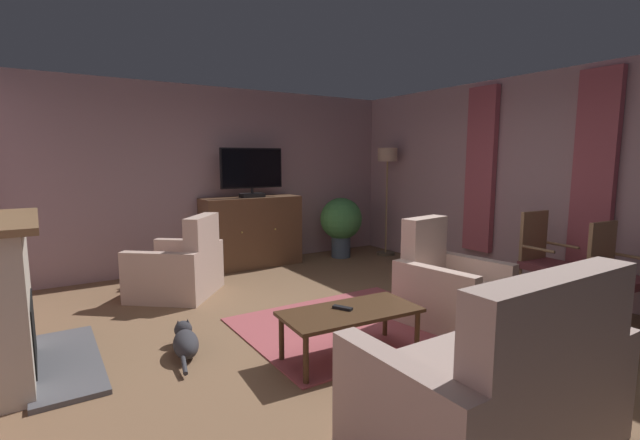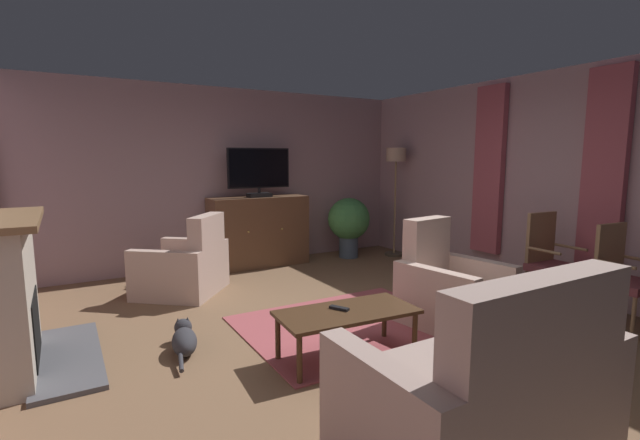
# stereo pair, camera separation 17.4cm
# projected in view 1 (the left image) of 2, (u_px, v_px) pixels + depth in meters

# --- Properties ---
(ground_plane) EXTENTS (6.43, 7.02, 0.04)m
(ground_plane) POSITION_uv_depth(u_px,v_px,m) (344.00, 334.00, 4.24)
(ground_plane) COLOR brown
(wall_back) EXTENTS (6.43, 0.10, 2.70)m
(wall_back) POSITION_uv_depth(u_px,v_px,m) (220.00, 178.00, 6.77)
(wall_back) COLOR gray
(wall_back) RESTS_ON ground_plane
(wall_right_with_window) EXTENTS (0.10, 7.02, 2.70)m
(wall_right_with_window) POSITION_uv_depth(u_px,v_px,m) (534.00, 182.00, 5.63)
(wall_right_with_window) COLOR #A6858B
(wall_right_with_window) RESTS_ON ground_plane
(curtain_panel_near) EXTENTS (0.10, 0.44, 2.27)m
(curtain_panel_near) POSITION_uv_depth(u_px,v_px,m) (594.00, 173.00, 4.92)
(curtain_panel_near) COLOR #A34C56
(curtain_panel_far) EXTENTS (0.10, 0.44, 2.27)m
(curtain_panel_far) POSITION_uv_depth(u_px,v_px,m) (481.00, 170.00, 6.17)
(curtain_panel_far) COLOR #A34C56
(rug_central) EXTENTS (2.09, 1.67, 0.01)m
(rug_central) POSITION_uv_depth(u_px,v_px,m) (350.00, 324.00, 4.43)
(rug_central) COLOR #9E474C
(rug_central) RESTS_ON ground_plane
(fireplace) EXTENTS (0.83, 1.42, 1.22)m
(fireplace) POSITION_uv_depth(u_px,v_px,m) (6.00, 303.00, 3.31)
(fireplace) COLOR #4C4C51
(fireplace) RESTS_ON ground_plane
(tv_cabinet) EXTENTS (1.50, 0.53, 1.07)m
(tv_cabinet) POSITION_uv_depth(u_px,v_px,m) (252.00, 233.00, 6.78)
(tv_cabinet) COLOR #402A1C
(tv_cabinet) RESTS_ON ground_plane
(television) EXTENTS (0.97, 0.20, 0.73)m
(television) POSITION_uv_depth(u_px,v_px,m) (252.00, 171.00, 6.60)
(television) COLOR black
(television) RESTS_ON tv_cabinet
(coffee_table) EXTENTS (1.19, 0.63, 0.41)m
(coffee_table) POSITION_uv_depth(u_px,v_px,m) (351.00, 315.00, 3.65)
(coffee_table) COLOR #422B19
(coffee_table) RESTS_ON ground_plane
(tv_remote) EXTENTS (0.12, 0.17, 0.02)m
(tv_remote) POSITION_uv_depth(u_px,v_px,m) (343.00, 308.00, 3.67)
(tv_remote) COLOR black
(tv_remote) RESTS_ON coffee_table
(sofa_floral) EXTENTS (1.51, 0.94, 1.09)m
(sofa_floral) POSITION_uv_depth(u_px,v_px,m) (496.00, 389.00, 2.52)
(sofa_floral) COLOR #A3897F
(sofa_floral) RESTS_ON ground_plane
(armchair_facing_sofa) EXTENTS (1.28, 1.29, 0.98)m
(armchair_facing_sofa) POSITION_uv_depth(u_px,v_px,m) (180.00, 270.00, 5.37)
(armchair_facing_sofa) COLOR #BC9E8E
(armchair_facing_sofa) RESTS_ON ground_plane
(armchair_angled_to_table) EXTENTS (0.93, 1.02, 1.04)m
(armchair_angled_to_table) POSITION_uv_depth(u_px,v_px,m) (449.00, 291.00, 4.46)
(armchair_angled_to_table) COLOR #BC9E8E
(armchair_angled_to_table) RESTS_ON ground_plane
(side_chair_nearest_door) EXTENTS (0.50, 0.46, 1.02)m
(side_chair_nearest_door) POSITION_uv_depth(u_px,v_px,m) (613.00, 271.00, 4.41)
(side_chair_nearest_door) COLOR brown
(side_chair_nearest_door) RESTS_ON ground_plane
(side_chair_beside_plant) EXTENTS (0.51, 0.50, 1.05)m
(side_chair_beside_plant) POSITION_uv_depth(u_px,v_px,m) (544.00, 257.00, 5.01)
(side_chair_beside_plant) COLOR brown
(side_chair_beside_plant) RESTS_ON ground_plane
(potted_plant_leafy_by_curtain) EXTENTS (0.70, 0.70, 1.00)m
(potted_plant_leafy_by_curtain) POSITION_uv_depth(u_px,v_px,m) (341.00, 221.00, 7.39)
(potted_plant_leafy_by_curtain) COLOR #3D4C5B
(potted_plant_leafy_by_curtain) RESTS_ON ground_plane
(cat) EXTENTS (0.28, 0.74, 0.23)m
(cat) POSITION_uv_depth(u_px,v_px,m) (185.00, 342.00, 3.76)
(cat) COLOR #2D2D33
(cat) RESTS_ON ground_plane
(floor_lamp) EXTENTS (0.33, 0.33, 1.82)m
(floor_lamp) POSITION_uv_depth(u_px,v_px,m) (387.00, 171.00, 7.45)
(floor_lamp) COLOR #4C4233
(floor_lamp) RESTS_ON ground_plane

